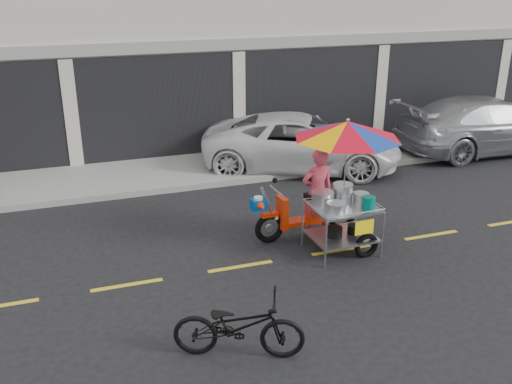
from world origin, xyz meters
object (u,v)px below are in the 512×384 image
object	(u,v)px
silver_pickup	(487,125)
food_vendor_rig	(334,166)
white_pickup	(302,142)
near_bicycle	(239,326)

from	to	relation	value
silver_pickup	food_vendor_rig	xyz separation A→B (m)	(-6.95, -4.08, 0.80)
white_pickup	near_bicycle	bearing A→B (deg)	174.97
silver_pickup	white_pickup	bearing A→B (deg)	87.67
white_pickup	silver_pickup	distance (m)	5.70
white_pickup	food_vendor_rig	xyz separation A→B (m)	(-1.26, -4.38, 0.87)
food_vendor_rig	near_bicycle	bearing A→B (deg)	-136.84
silver_pickup	near_bicycle	bearing A→B (deg)	125.84
silver_pickup	near_bicycle	xyz separation A→B (m)	(-9.65, -6.79, -0.33)
white_pickup	food_vendor_rig	world-z (taller)	food_vendor_rig
near_bicycle	food_vendor_rig	world-z (taller)	food_vendor_rig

